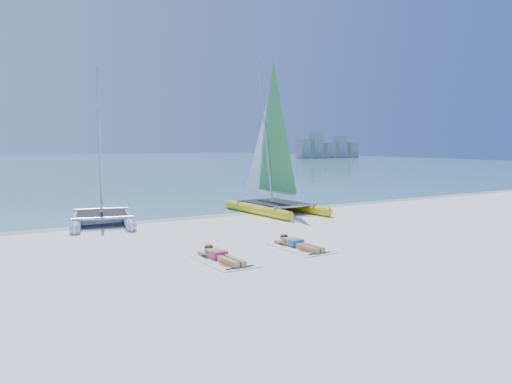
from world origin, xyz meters
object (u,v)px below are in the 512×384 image
at_px(towel_a, 224,261).
at_px(sunbather_b, 297,243).
at_px(catamaran_blue, 101,174).
at_px(catamaran_yellow, 269,162).
at_px(sunbather_a, 220,255).
at_px(towel_b, 301,248).

bearing_deg(towel_a, sunbather_b, 9.05).
xyz_separation_m(catamaran_blue, sunbather_b, (3.39, -6.93, -1.62)).
distance_m(catamaran_yellow, towel_a, 9.20).
bearing_deg(towel_a, catamaran_yellow, 49.80).
bearing_deg(catamaran_yellow, catamaran_blue, 174.18).
height_order(catamaran_blue, towel_a, catamaran_blue).
distance_m(towel_a, sunbather_a, 0.22).
bearing_deg(catamaran_blue, sunbather_a, -69.20).
relative_size(catamaran_blue, towel_b, 3.14).
height_order(sunbather_a, towel_b, sunbather_a).
bearing_deg(sunbather_b, catamaran_blue, 116.03).
xyz_separation_m(catamaran_yellow, sunbather_a, (-5.79, -6.66, -1.91)).
height_order(catamaran_blue, sunbather_b, catamaran_blue).
bearing_deg(towel_a, towel_b, 4.62).
xyz_separation_m(catamaran_yellow, towel_b, (-3.34, -6.66, -2.02)).
bearing_deg(sunbather_a, sunbather_b, 4.62).
bearing_deg(towel_a, catamaran_blue, 97.32).
bearing_deg(catamaran_yellow, towel_b, -118.50).
bearing_deg(towel_a, sunbather_a, 90.00).
height_order(towel_a, towel_b, same).
bearing_deg(catamaran_blue, towel_b, -51.30).
xyz_separation_m(towel_a, sunbather_b, (2.45, 0.39, 0.11)).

